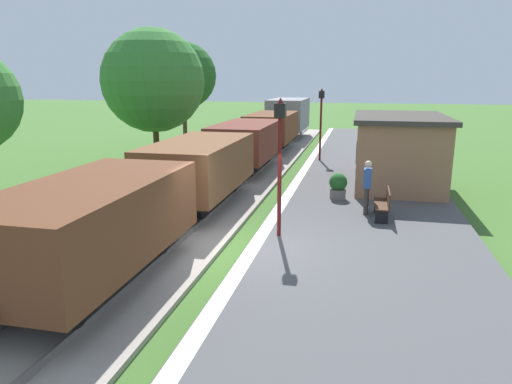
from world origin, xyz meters
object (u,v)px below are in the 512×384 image
bench_down_platform (376,153)px  potted_planter (338,186)px  person_waiting (367,185)px  tree_trackside_far (153,81)px  freight_train (249,141)px  lamp_post_far (321,111)px  bench_near_hut (384,203)px  station_hut (398,150)px  tree_field_left (183,76)px  lamp_post_near (280,142)px

bench_down_platform → potted_planter: 8.30m
person_waiting → tree_trackside_far: size_ratio=0.25×
freight_train → person_waiting: (5.59, -7.51, -0.28)m
freight_train → lamp_post_far: (3.26, 2.26, 1.34)m
freight_train → bench_near_hut: 9.98m
station_hut → lamp_post_far: lamp_post_far is taller
bench_down_platform → person_waiting: bearing=-93.0°
station_hut → potted_planter: (-2.18, -2.93, -0.93)m
bench_near_hut → bench_down_platform: bearing=90.0°
freight_train → person_waiting: freight_train is taller
lamp_post_far → tree_field_left: size_ratio=0.55×
bench_near_hut → person_waiting: (-0.52, 0.35, 0.46)m
lamp_post_near → bench_down_platform: bearing=77.3°
lamp_post_near → station_hut: bearing=64.4°
station_hut → lamp_post_far: 6.27m
bench_near_hut → lamp_post_far: size_ratio=0.41×
station_hut → person_waiting: size_ratio=3.39×
bench_near_hut → potted_planter: (-1.49, 2.14, 0.00)m
lamp_post_near → lamp_post_far: 12.41m
station_hut → person_waiting: bearing=-104.4°
person_waiting → lamp_post_near: 3.88m
freight_train → bench_down_platform: (6.11, 2.45, -0.74)m
bench_down_platform → lamp_post_far: bearing=-176.2°
station_hut → tree_trackside_far: 11.48m
tree_field_left → lamp_post_near: bearing=-61.6°
station_hut → tree_field_left: size_ratio=0.86×
potted_planter → station_hut: bearing=53.3°
freight_train → person_waiting: size_ratio=19.06×
bench_down_platform → tree_trackside_far: 11.64m
potted_planter → tree_field_left: bearing=129.6°
lamp_post_near → tree_trackside_far: (-7.53, 8.77, 1.53)m
person_waiting → lamp_post_far: (-2.32, 9.77, 1.62)m
station_hut → tree_trackside_far: (-11.07, 1.40, 2.68)m
bench_near_hut → potted_planter: potted_planter is taller
bench_down_platform → lamp_post_near: (-2.84, -12.60, 2.08)m
tree_trackside_far → tree_field_left: 8.92m
potted_planter → tree_trackside_far: tree_trackside_far is taller
bench_near_hut → tree_trackside_far: 12.75m
person_waiting → potted_planter: size_ratio=1.87×
freight_train → tree_field_left: bearing=130.2°
station_hut → lamp_post_far: size_ratio=1.57×
station_hut → person_waiting: station_hut is taller
bench_near_hut → lamp_post_near: size_ratio=0.41×
person_waiting → tree_trackside_far: bearing=-30.9°
tree_trackside_far → tree_field_left: bearing=102.4°
bench_down_platform → lamp_post_far: size_ratio=0.41×
freight_train → potted_planter: 7.38m
bench_down_platform → lamp_post_near: size_ratio=0.41×
freight_train → station_hut: (6.80, -2.79, 0.19)m
bench_down_platform → lamp_post_near: lamp_post_near is taller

